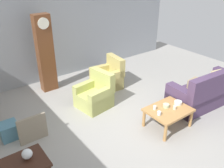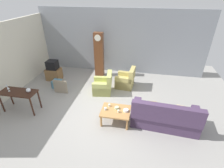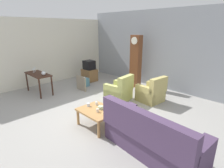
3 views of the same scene
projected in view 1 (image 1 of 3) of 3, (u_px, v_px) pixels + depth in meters
ground_plane at (139, 123)px, 5.68m from camera, size 10.40×10.40×0.00m
garage_door_wall at (64, 26)px, 7.52m from camera, size 8.40×0.16×3.20m
couch_floral at (207, 92)px, 6.32m from camera, size 2.16×1.02×1.04m
armchair_olive_near at (95, 96)px, 6.23m from camera, size 0.89×0.86×0.92m
armchair_olive_far at (108, 78)px, 7.19m from camera, size 0.85×0.83×0.92m
coffee_table_wood at (168, 112)px, 5.40m from camera, size 0.96×0.76×0.46m
grandfather_clock at (45, 54)px, 6.71m from camera, size 0.44×0.30×2.20m
framed_picture_leaning at (33, 129)px, 5.00m from camera, size 0.60×0.05×0.60m
storage_box_blue at (9, 131)px, 5.14m from camera, size 0.37×0.36×0.35m
glass_dome_cloche at (27, 154)px, 3.55m from camera, size 0.16×0.16×0.16m
cup_white_porcelain at (155, 108)px, 5.35m from camera, size 0.07×0.07×0.09m
cup_blue_rimmed at (159, 113)px, 5.15m from camera, size 0.08×0.08×0.09m
cup_cream_tall at (175, 107)px, 5.35m from camera, size 0.07×0.07×0.09m
bowl_white_stacked at (178, 103)px, 5.55m from camera, size 0.17×0.17×0.07m
bowl_shallow_green at (166, 106)px, 5.43m from camera, size 0.14×0.14×0.08m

